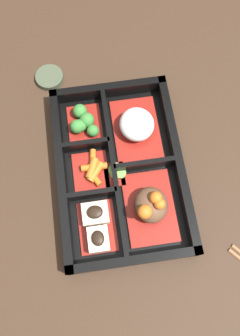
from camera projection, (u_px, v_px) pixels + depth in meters
ground_plane at (120, 172)px, 0.59m from camera, size 3.00×3.00×0.00m
bento_base at (120, 171)px, 0.59m from camera, size 0.33×0.22×0.01m
bento_rim at (118, 169)px, 0.57m from camera, size 0.33×0.22×0.04m
bowl_rice at (137, 126)px, 0.59m from camera, size 0.13×0.08×0.04m
bowl_stew at (151, 206)px, 0.54m from camera, size 0.13×0.08×0.06m
bowl_greens at (83, 122)px, 0.60m from camera, size 0.08×0.06×0.03m
bowl_carrots at (92, 170)px, 0.57m from camera, size 0.07×0.06×0.02m
bowl_tofu at (97, 226)px, 0.54m from camera, size 0.09×0.06×0.04m
bowl_pickles at (115, 174)px, 0.57m from camera, size 0.04×0.04×0.01m
sauce_dish at (50, 77)px, 0.64m from camera, size 0.05×0.05×0.01m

